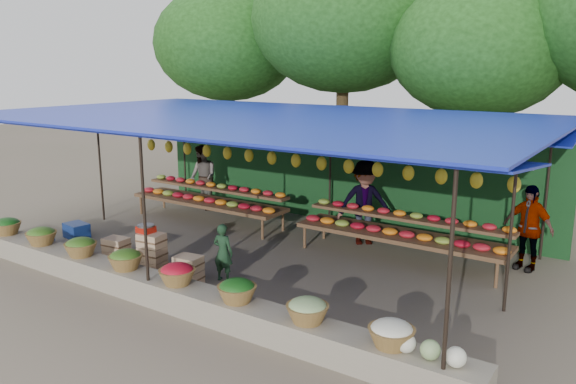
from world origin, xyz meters
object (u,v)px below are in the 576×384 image
Objects in this scene: weighing_scale at (146,228)px; blue_crate_back at (77,231)px; vendor_seated at (223,252)px; blue_crate_front at (43,239)px; crate_counter at (151,257)px.

weighing_scale reaches higher than blue_crate_back.
blue_crate_front is (-4.52, -0.59, -0.38)m from vendor_seated.
blue_crate_back is (0.14, 0.73, 0.02)m from blue_crate_front.
vendor_seated is 2.25× the size of blue_crate_front.
vendor_seated reaches higher than blue_crate_front.
vendor_seated is 4.40m from blue_crate_back.
vendor_seated is at bearing 7.28° from blue_crate_back.
crate_counter is at bearing -2.13° from blue_crate_back.
blue_crate_front is at bearing -177.81° from weighing_scale.
weighing_scale is at bearing -2.52° from blue_crate_back.
crate_counter is at bearing 11.06° from vendor_seated.
weighing_scale is 0.31× the size of vendor_seated.
vendor_seated is 4.58m from blue_crate_front.
blue_crate_front is at bearing -91.50° from blue_crate_back.
vendor_seated is (1.43, 0.47, -0.32)m from weighing_scale.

